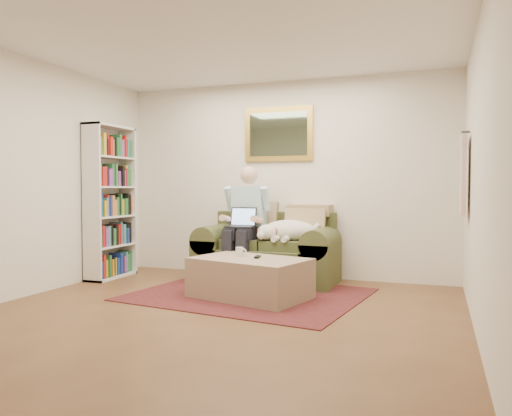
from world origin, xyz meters
The scene contains 12 objects.
room_shell centered at (0.00, 0.35, 1.30)m, with size 4.51×5.00×2.61m.
rug centered at (0.00, 1.21, 0.01)m, with size 2.41×1.93×0.01m, color #351815.
sofa centered at (-0.06, 2.03, 0.30)m, with size 1.73×0.88×1.04m.
seated_man centered at (-0.32, 1.87, 0.73)m, with size 0.57×0.82×1.46m, color #8CCCD8, non-canonical shape.
laptop centered at (-0.32, 1.80, 0.76)m, with size 0.34×0.27×0.24m.
sleeping_dog centered at (0.25, 1.94, 0.66)m, with size 0.71×0.45×0.27m, color white, non-canonical shape.
ottoman centered at (0.07, 1.06, 0.22)m, with size 1.19×0.76×0.43m, color tan.
coffee_mug centered at (-0.09, 1.15, 0.48)m, with size 0.08×0.08×0.10m, color white.
tv_remote centered at (0.14, 1.10, 0.44)m, with size 0.05×0.15×0.02m, color black.
bookshelf centered at (-2.10, 1.60, 1.00)m, with size 0.28×0.80×2.00m, color white, non-canonical shape.
wall_mirror centered at (-0.06, 2.47, 1.90)m, with size 0.94×0.04×0.72m.
hanging_shirt centered at (2.19, 1.60, 1.35)m, with size 0.06×0.52×0.90m, color beige, non-canonical shape.
Camera 1 is at (1.95, -3.90, 1.18)m, focal length 35.00 mm.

